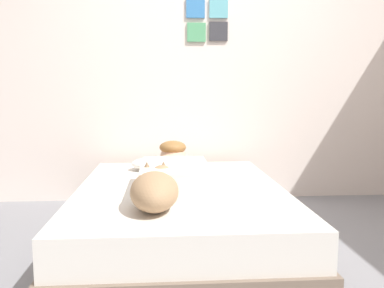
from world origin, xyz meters
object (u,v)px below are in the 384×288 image
(coffee_cup, at_px, (192,171))
(cell_phone, at_px, (185,200))
(pillow, at_px, (163,163))
(person_lying, at_px, (174,172))
(bed, at_px, (180,214))
(dog, at_px, (155,189))

(coffee_cup, bearing_deg, cell_phone, -97.43)
(pillow, distance_m, person_lying, 0.62)
(bed, distance_m, pillow, 0.65)
(bed, relative_size, coffee_cup, 15.71)
(coffee_cup, xyz_separation_m, cell_phone, (-0.10, -0.73, -0.03))
(bed, relative_size, person_lying, 2.13)
(dog, height_order, coffee_cup, dog)
(pillow, xyz_separation_m, cell_phone, (0.13, -0.96, -0.05))
(dog, xyz_separation_m, coffee_cup, (0.26, 0.86, -0.07))
(pillow, bearing_deg, person_lying, -83.21)
(dog, distance_m, coffee_cup, 0.90)
(bed, xyz_separation_m, person_lying, (-0.04, -0.02, 0.30))
(cell_phone, bearing_deg, coffee_cup, 82.57)
(coffee_cup, bearing_deg, person_lying, -111.41)
(dog, bearing_deg, bed, 72.39)
(person_lying, relative_size, cell_phone, 6.57)
(bed, bearing_deg, pillow, 100.89)
(dog, height_order, cell_phone, dog)
(person_lying, xyz_separation_m, coffee_cup, (0.15, 0.38, -0.07))
(pillow, bearing_deg, cell_phone, -82.52)
(cell_phone, bearing_deg, bed, 91.94)
(bed, height_order, cell_phone, cell_phone)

